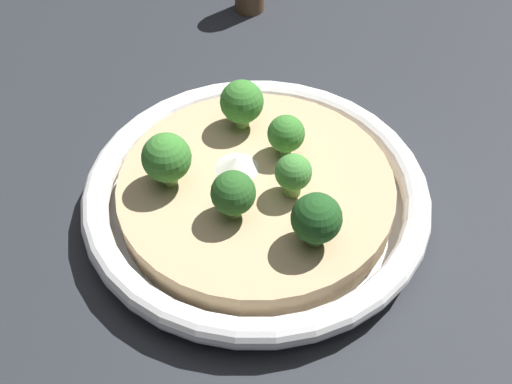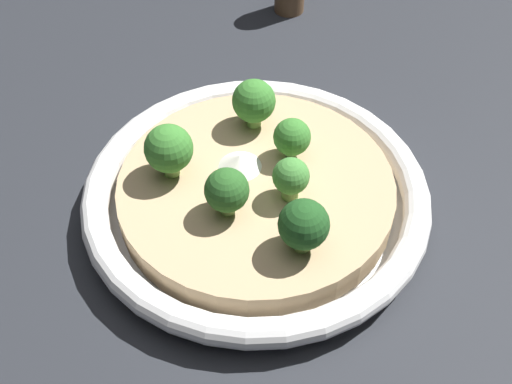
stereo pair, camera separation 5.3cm
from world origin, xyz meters
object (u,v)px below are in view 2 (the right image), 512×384
Objects in this scene: broccoli_back_left at (227,191)px; broccoli_front_right at (292,137)px; broccoli_front_left at (304,225)px; broccoli_front at (291,178)px; risotto_bowl at (256,195)px; broccoli_right at (254,102)px; broccoli_back_right at (169,149)px.

broccoli_back_left is 0.08m from broccoli_front_right.
broccoli_front_left is at bearing -174.45° from broccoli_front_right.
broccoli_front_right and broccoli_front have the same top height.
broccoli_front is at bearing -117.53° from risotto_bowl.
broccoli_right is (0.07, 0.01, 0.04)m from risotto_bowl.
broccoli_right reaches higher than risotto_bowl.
broccoli_back_right is (0.04, 0.05, 0.00)m from broccoli_back_left.
broccoli_front is at bearing -102.20° from broccoli_back_right.
broccoli_back_left is at bearing -128.52° from broccoli_back_right.
broccoli_front is at bearing 10.86° from broccoli_front_left.
broccoli_back_right is 1.04× the size of broccoli_right.
broccoli_front_right is at bearing -41.79° from risotto_bowl.
broccoli_front is (-0.05, 0.00, 0.00)m from broccoli_front_right.
broccoli_front reaches higher than risotto_bowl.
broccoli_front_left and broccoli_right have the same top height.
broccoli_back_left is 1.10× the size of broccoli_front_right.
risotto_bowl is 6.05× the size of broccoli_back_right.
risotto_bowl is at bearing 29.90° from broccoli_front_left.
broccoli_back_right reaches higher than broccoli_front_left.
broccoli_right is (0.06, -0.06, -0.00)m from broccoli_back_right.
broccoli_back_left is 0.05m from broccoli_front.
risotto_bowl is 0.08m from broccoli_right.
broccoli_front_left is 0.95× the size of broccoli_back_right.
risotto_bowl is 7.63× the size of broccoli_front_right.
broccoli_front_right is 0.05m from broccoli_front.
broccoli_back_left is 1.10× the size of broccoli_front.
broccoli_front_left is at bearing -162.45° from broccoli_right.
broccoli_front_right reaches higher than risotto_bowl.
broccoli_back_right is 0.09m from broccoli_right.
broccoli_right is (0.04, 0.03, 0.00)m from broccoli_front_right.
broccoli_front_left is at bearing -119.29° from broccoli_back_left.
broccoli_front_left is 1.00× the size of broccoli_right.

